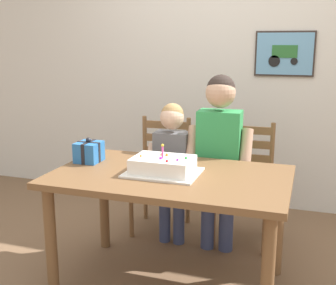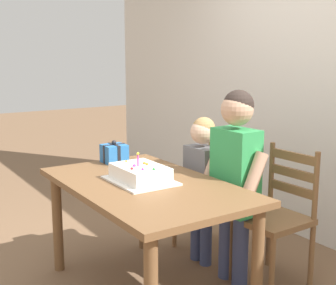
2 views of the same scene
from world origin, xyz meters
name	(u,v)px [view 1 (image 1 of 2)]	position (x,y,z in m)	size (l,w,h in m)	color
ground_plane	(170,284)	(0.00, 0.00, 0.00)	(20.00, 20.00, 0.00)	brown
back_wall	(225,67)	(0.00, 1.63, 1.30)	(6.40, 0.11, 2.60)	silver
dining_table	(170,189)	(0.00, 0.00, 0.64)	(1.43, 0.86, 0.74)	brown
birthday_cake	(163,166)	(-0.04, -0.01, 0.79)	(0.44, 0.34, 0.19)	white
gift_box_red_large	(89,152)	(-0.60, 0.09, 0.81)	(0.16, 0.17, 0.17)	#286BB7
chair_left	(162,174)	(-0.34, 0.81, 0.47)	(0.45, 0.45, 0.92)	brown
chair_right	(244,182)	(0.33, 0.81, 0.47)	(0.43, 0.43, 0.92)	brown
child_older	(219,147)	(0.18, 0.58, 0.80)	(0.48, 0.27, 1.31)	#38426B
child_younger	(172,160)	(-0.18, 0.58, 0.66)	(0.39, 0.22, 1.09)	#38426B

